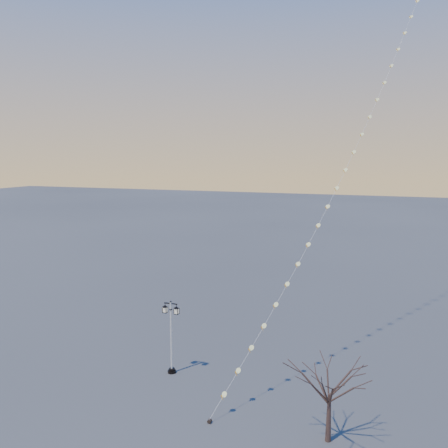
% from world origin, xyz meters
% --- Properties ---
extents(ground, '(300.00, 300.00, 0.00)m').
position_xyz_m(ground, '(0.00, 0.00, 0.00)').
color(ground, '#49494A').
rests_on(ground, ground).
extents(street_lamp, '(1.23, 0.54, 4.83)m').
position_xyz_m(street_lamp, '(-3.02, 3.92, 2.67)').
color(street_lamp, black).
rests_on(street_lamp, ground).
extents(bare_tree, '(2.73, 2.73, 4.54)m').
position_xyz_m(bare_tree, '(7.53, 0.02, 3.15)').
color(bare_tree, '#3C2921').
rests_on(bare_tree, ground).
extents(kite_train, '(14.24, 35.34, 42.96)m').
position_xyz_m(kite_train, '(8.28, 16.79, 21.39)').
color(kite_train, black).
rests_on(kite_train, ground).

